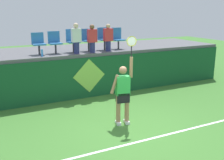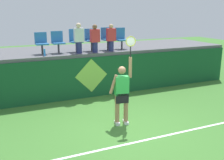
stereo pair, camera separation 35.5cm
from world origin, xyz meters
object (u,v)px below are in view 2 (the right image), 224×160
at_px(tennis_player, 122,92).
at_px(stadium_chair_1, 58,41).
at_px(stadium_chair_3, 91,38).
at_px(spectator_1, 95,38).
at_px(stadium_chair_0, 41,42).
at_px(spectator_0, 111,37).
at_px(stadium_chair_4, 107,37).
at_px(tennis_ball, 117,123).
at_px(stadium_chair_5, 121,38).
at_px(water_bottle, 45,52).
at_px(stadium_chair_2, 76,39).
at_px(spectator_2, 79,38).

height_order(tennis_player, stadium_chair_1, tennis_player).
relative_size(stadium_chair_3, spectator_1, 0.82).
xyz_separation_m(stadium_chair_0, spectator_0, (2.60, -0.40, 0.10)).
height_order(stadium_chair_3, spectator_0, spectator_0).
relative_size(stadium_chair_3, spectator_0, 0.82).
relative_size(stadium_chair_3, stadium_chair_4, 0.97).
distance_m(stadium_chair_4, spectator_1, 0.82).
bearing_deg(tennis_ball, stadium_chair_4, 71.32).
relative_size(stadium_chair_3, stadium_chair_5, 0.99).
distance_m(water_bottle, stadium_chair_0, 0.60).
xyz_separation_m(stadium_chair_2, stadium_chair_5, (1.93, 0.00, -0.01)).
bearing_deg(stadium_chair_5, tennis_player, -115.45).
bearing_deg(stadium_chair_0, tennis_ball, -67.22).
height_order(stadium_chair_2, spectator_1, spectator_1).
bearing_deg(stadium_chair_2, stadium_chair_0, -179.70).
distance_m(stadium_chair_0, spectator_0, 2.63).
height_order(tennis_ball, stadium_chair_4, stadium_chair_4).
xyz_separation_m(stadium_chair_5, spectator_1, (-1.31, -0.45, 0.07)).
bearing_deg(tennis_ball, stadium_chair_2, 92.46).
relative_size(tennis_ball, spectator_1, 0.06).
bearing_deg(spectator_0, tennis_ball, -110.97).
bearing_deg(stadium_chair_1, stadium_chair_5, 0.12).
distance_m(tennis_player, stadium_chair_4, 3.82).
xyz_separation_m(stadium_chair_5, spectator_0, (-0.62, -0.41, 0.07)).
height_order(tennis_ball, stadium_chair_1, stadium_chair_1).
relative_size(tennis_ball, water_bottle, 0.26).
bearing_deg(spectator_2, stadium_chair_1, 148.78).
relative_size(stadium_chair_0, spectator_0, 0.75).
relative_size(stadium_chair_1, stadium_chair_4, 0.91).
xyz_separation_m(water_bottle, stadium_chair_4, (2.60, 0.52, 0.37)).
height_order(stadium_chair_0, stadium_chair_3, stadium_chair_3).
bearing_deg(water_bottle, spectator_0, 2.63).
distance_m(stadium_chair_5, spectator_1, 1.39).
xyz_separation_m(tennis_player, spectator_2, (-0.27, 3.07, 1.26)).
distance_m(tennis_player, tennis_ball, 0.94).
bearing_deg(spectator_0, stadium_chair_3, 149.63).
relative_size(stadium_chair_4, spectator_2, 0.80).
bearing_deg(spectator_0, stadium_chair_1, 168.63).
bearing_deg(water_bottle, stadium_chair_5, 9.27).
bearing_deg(spectator_0, stadium_chair_4, 90.00).
bearing_deg(stadium_chair_2, stadium_chair_1, -179.67).
xyz_separation_m(water_bottle, stadium_chair_0, (0.00, 0.52, 0.31)).
relative_size(stadium_chair_1, stadium_chair_2, 0.93).
xyz_separation_m(stadium_chair_3, stadium_chair_5, (1.31, 0.00, -0.02)).
relative_size(tennis_player, stadium_chair_1, 3.15).
relative_size(tennis_player, stadium_chair_0, 3.24).
bearing_deg(tennis_ball, spectator_2, 92.80).
xyz_separation_m(stadium_chair_2, spectator_0, (1.31, -0.41, 0.06)).
xyz_separation_m(stadium_chair_0, spectator_1, (1.91, -0.44, 0.10)).
height_order(stadium_chair_3, spectator_2, spectator_2).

